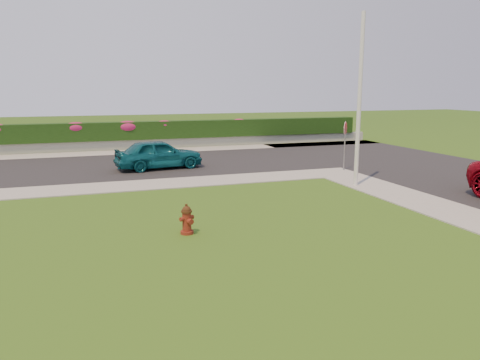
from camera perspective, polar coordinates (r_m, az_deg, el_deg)
name	(u,v)px	position (r m, az deg, el deg)	size (l,w,h in m)	color
ground	(261,259)	(10.57, 2.57, -9.63)	(120.00, 120.00, 0.00)	black
street_far	(52,169)	(23.53, -21.96, 1.20)	(26.00, 8.00, 0.04)	black
sidewalk_far	(15,193)	(18.72, -25.73, -1.48)	(24.00, 2.00, 0.04)	gray
curb_corner	(333,173)	(21.40, 11.25, 0.88)	(2.00, 2.00, 0.04)	gray
sidewalk_beyond	(128,152)	(28.56, -13.45, 3.32)	(34.00, 2.00, 0.04)	gray
retaining_wall	(126,145)	(30.01, -13.76, 4.21)	(34.00, 0.40, 0.60)	gray
hedge	(125,131)	(30.02, -13.86, 5.84)	(32.00, 0.90, 1.10)	black
fire_hydrant	(187,220)	(12.29, -6.49, -4.84)	(0.41, 0.40, 0.80)	#4D100C
sedan_teal	(159,154)	(22.22, -9.88, 3.14)	(1.62, 4.02, 1.37)	#0C4E5B
utility_pole	(359,102)	(18.36, 14.35, 9.23)	(0.16, 0.16, 6.50)	silver
stop_sign	(345,135)	(21.90, 12.70, 5.41)	(0.44, 0.46, 2.28)	slate
flower_clump_c	(76,128)	(29.78, -19.38, 6.06)	(1.31, 0.84, 0.65)	#B81F62
flower_clump_d	(128,127)	(29.92, -13.55, 6.35)	(1.43, 0.92, 0.72)	#B81F62
flower_clump_e	(164,125)	(30.21, -9.22, 6.67)	(1.12, 0.72, 0.56)	#B81F62
flower_clump_f	(239,123)	(31.44, -0.12, 7.00)	(1.07, 0.69, 0.53)	#B81F62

